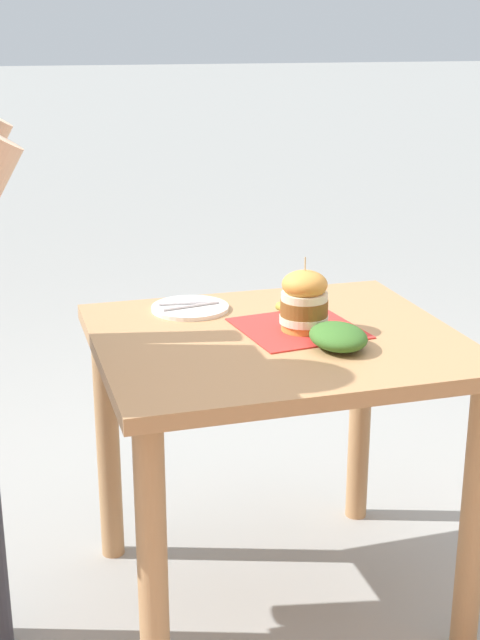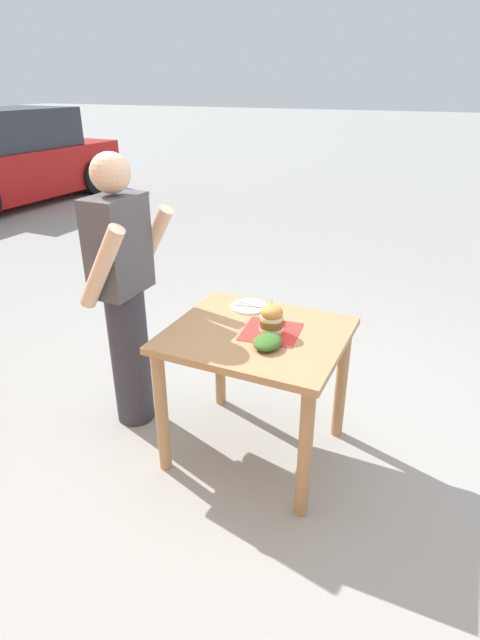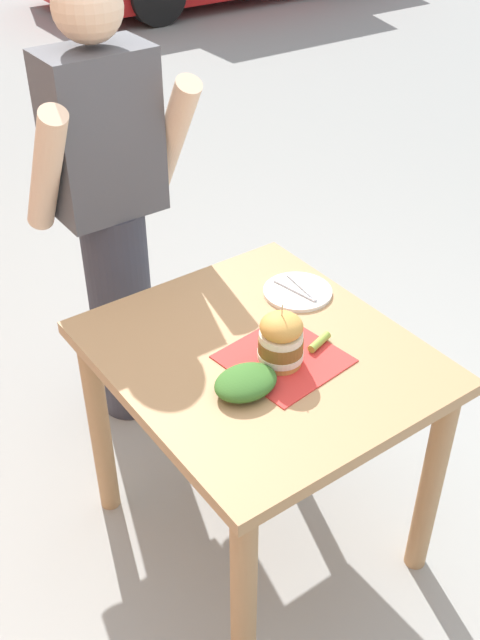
{
  "view_description": "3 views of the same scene",
  "coord_description": "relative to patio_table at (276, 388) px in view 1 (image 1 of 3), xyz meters",
  "views": [
    {
      "loc": [
        -2.08,
        0.7,
        1.56
      ],
      "look_at": [
        0.0,
        0.1,
        0.85
      ],
      "focal_mm": 50.0,
      "sensor_mm": 36.0,
      "label": 1
    },
    {
      "loc": [
        -2.22,
        -0.92,
        2.02
      ],
      "look_at": [
        0.0,
        0.1,
        0.85
      ],
      "focal_mm": 28.0,
      "sensor_mm": 36.0,
      "label": 2
    },
    {
      "loc": [
        -1.03,
        -1.34,
        2.13
      ],
      "look_at": [
        0.0,
        0.1,
        0.85
      ],
      "focal_mm": 42.0,
      "sensor_mm": 36.0,
      "label": 3
    }
  ],
  "objects": [
    {
      "name": "side_plate_with_forks",
      "position": [
        0.27,
        0.17,
        0.16
      ],
      "size": [
        0.22,
        0.22,
        0.02
      ],
      "color": "white",
      "rests_on": "patio_table"
    },
    {
      "name": "serving_paper",
      "position": [
        0.03,
        -0.07,
        0.15
      ],
      "size": [
        0.33,
        0.33,
        0.0
      ],
      "primitive_type": "cube",
      "rotation": [
        0.0,
        0.0,
        0.12
      ],
      "color": "red",
      "rests_on": "patio_table"
    },
    {
      "name": "side_salad",
      "position": [
        -0.14,
        -0.12,
        0.18
      ],
      "size": [
        0.18,
        0.14,
        0.06
      ],
      "primitive_type": "ellipsoid",
      "color": "#386B28",
      "rests_on": "patio_table"
    },
    {
      "name": "ground_plane",
      "position": [
        0.0,
        0.0,
        -0.65
      ],
      "size": [
        80.0,
        80.0,
        0.0
      ],
      "primitive_type": "plane",
      "color": "#9E9E99"
    },
    {
      "name": "sandwich",
      "position": [
        0.01,
        -0.08,
        0.23
      ],
      "size": [
        0.13,
        0.13,
        0.2
      ],
      "color": "gold",
      "rests_on": "serving_paper"
    },
    {
      "name": "patio_table",
      "position": [
        0.0,
        0.0,
        0.0
      ],
      "size": [
        0.83,
        0.94,
        0.8
      ],
      "color": "tan",
      "rests_on": "ground"
    },
    {
      "name": "pickle_spear",
      "position": [
        0.15,
        -0.08,
        0.17
      ],
      "size": [
        0.09,
        0.05,
        0.02
      ],
      "primitive_type": "cylinder",
      "rotation": [
        0.0,
        1.57,
        0.3
      ],
      "color": "#8EA83D",
      "rests_on": "serving_paper"
    }
  ]
}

